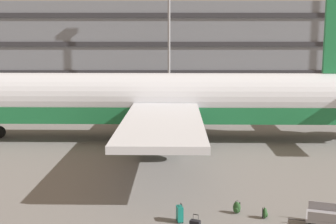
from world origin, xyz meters
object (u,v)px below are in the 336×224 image
object	(u,v)px
airliner	(160,101)
backpack_scuffed	(267,213)
backpack_large	(238,208)
suitcase_silver	(181,213)

from	to	relation	value
airliner	backpack_scuffed	xyz separation A→B (m)	(4.78, -15.00, -2.65)
backpack_scuffed	backpack_large	bearing A→B (deg)	153.80
airliner	backpack_scuffed	bearing A→B (deg)	-72.34
suitcase_silver	backpack_large	xyz separation A→B (m)	(2.46, 0.90, -0.11)
backpack_large	suitcase_silver	bearing A→B (deg)	-159.90
backpack_scuffed	backpack_large	size ratio (longest dim) A/B	0.90
airliner	backpack_scuffed	size ratio (longest dim) A/B	71.44
airliner	backpack_large	size ratio (longest dim) A/B	64.17
suitcase_silver	backpack_scuffed	world-z (taller)	suitcase_silver
backpack_scuffed	suitcase_silver	bearing A→B (deg)	-174.21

